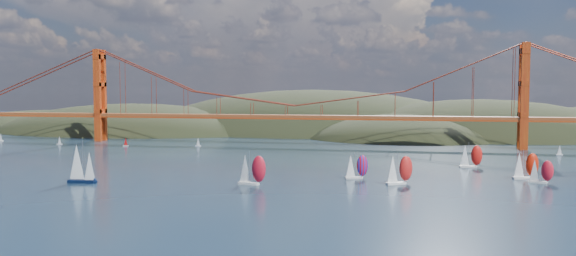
% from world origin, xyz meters
% --- Properties ---
extents(ground, '(1200.00, 1200.00, 0.00)m').
position_xyz_m(ground, '(0.00, 0.00, 0.00)').
color(ground, black).
rests_on(ground, ground).
extents(headlands, '(725.00, 225.00, 96.00)m').
position_xyz_m(headlands, '(44.95, 278.29, -12.46)').
color(headlands, black).
rests_on(headlands, ground).
extents(bridge, '(552.00, 12.00, 55.00)m').
position_xyz_m(bridge, '(-1.75, 180.00, 32.23)').
color(bridge, brown).
rests_on(bridge, ground).
extents(sloop_navy, '(9.32, 5.53, 14.19)m').
position_xyz_m(sloop_navy, '(-44.00, 37.45, 6.26)').
color(sloop_navy, black).
rests_on(sloop_navy, ground).
extents(racer_0, '(9.74, 5.04, 10.93)m').
position_xyz_m(racer_0, '(12.33, 45.01, 5.17)').
color(racer_0, silver).
rests_on(racer_0, ground).
extents(racer_1, '(9.27, 7.11, 10.49)m').
position_xyz_m(racer_1, '(58.84, 55.97, 4.96)').
color(racer_1, white).
rests_on(racer_1, ground).
extents(racer_2, '(7.71, 3.76, 8.68)m').
position_xyz_m(racer_2, '(104.34, 67.81, 4.10)').
color(racer_2, silver).
rests_on(racer_2, ground).
extents(racer_3, '(8.95, 4.34, 10.08)m').
position_xyz_m(racer_3, '(85.98, 101.98, 4.77)').
color(racer_3, silver).
rests_on(racer_3, ground).
extents(racer_4, '(9.09, 5.24, 10.18)m').
position_xyz_m(racer_4, '(101.25, 76.09, 4.81)').
color(racer_4, silver).
rests_on(racer_4, ground).
extents(racer_rwb, '(8.34, 5.60, 9.32)m').
position_xyz_m(racer_rwb, '(44.27, 64.69, 4.41)').
color(racer_rwb, silver).
rests_on(racer_rwb, ground).
extents(distant_boat_0, '(3.00, 2.00, 4.70)m').
position_xyz_m(distant_boat_0, '(-177.86, 165.39, 2.41)').
color(distant_boat_0, silver).
rests_on(distant_boat_0, ground).
extents(distant_boat_1, '(3.00, 2.00, 4.70)m').
position_xyz_m(distant_boat_1, '(-130.36, 153.54, 2.41)').
color(distant_boat_1, silver).
rests_on(distant_boat_1, ground).
extents(distant_boat_2, '(3.00, 2.00, 4.70)m').
position_xyz_m(distant_boat_2, '(-89.13, 152.54, 2.41)').
color(distant_boat_2, silver).
rests_on(distant_boat_2, ground).
extents(distant_boat_3, '(3.00, 2.00, 4.70)m').
position_xyz_m(distant_boat_3, '(-50.31, 160.68, 2.41)').
color(distant_boat_3, silver).
rests_on(distant_boat_3, ground).
extents(distant_boat_4, '(3.00, 2.00, 4.70)m').
position_xyz_m(distant_boat_4, '(131.96, 155.67, 2.41)').
color(distant_boat_4, silver).
rests_on(distant_boat_4, ground).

